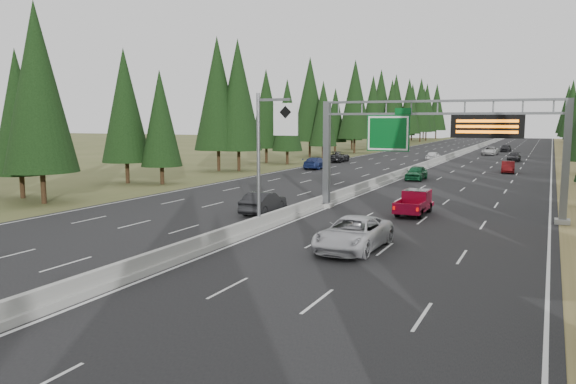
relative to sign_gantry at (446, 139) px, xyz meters
The scene contains 18 objects.
road 46.29m from the sign_gantry, 101.18° to the left, with size 32.00×260.00×0.08m, color black.
shoulder_right 46.28m from the sign_gantry, 78.86° to the left, with size 3.60×260.00×0.06m, color olive.
shoulder_left 52.70m from the sign_gantry, 120.63° to the left, with size 3.60×260.00×0.06m, color #434D24.
median_barrier 46.25m from the sign_gantry, 101.18° to the left, with size 0.70×260.00×0.85m.
sign_gantry is the anchor object (origin of this frame).
hov_sign_pole 12.96m from the sign_gantry, 130.04° to the right, with size 2.80×0.50×8.00m.
tree_row_left 60.17m from the sign_gantry, 120.83° to the left, with size 12.08×243.41×18.86m.
silver_minivan 13.08m from the sign_gantry, 101.00° to the right, with size 2.69×5.84×1.62m, color silver.
red_pickup 4.69m from the sign_gantry, behind, with size 1.79×5.02×1.64m.
car_ahead_green 23.47m from the sign_gantry, 106.81° to the left, with size 1.81×4.51×1.54m, color #145830.
car_ahead_dkred 35.30m from the sign_gantry, 87.16° to the left, with size 1.50×4.30×1.42m, color #520B0D.
car_ahead_dkgrey 56.13m from the sign_gantry, 88.78° to the left, with size 1.88×4.63×1.34m, color black.
car_ahead_white 71.00m from the sign_gantry, 93.04° to the left, with size 2.49×5.40×1.50m, color silver.
car_ahead_far 83.03m from the sign_gantry, 91.32° to the left, with size 1.86×4.63×1.58m, color black.
car_onc_near 13.08m from the sign_gantry, 159.27° to the right, with size 1.61×4.63×1.52m, color black.
car_onc_blue 37.32m from the sign_gantry, 125.75° to the left, with size 2.17×5.35×1.55m, color navy.
car_onc_white 52.77m from the sign_gantry, 101.43° to the left, with size 1.78×4.42×1.51m, color silver.
car_onc_far 49.09m from the sign_gantry, 118.61° to the left, with size 2.69×5.84×1.62m, color black.
Camera 1 is at (15.33, -3.63, 6.58)m, focal length 35.00 mm.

